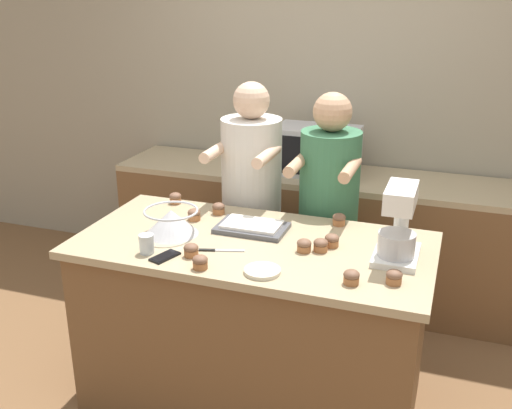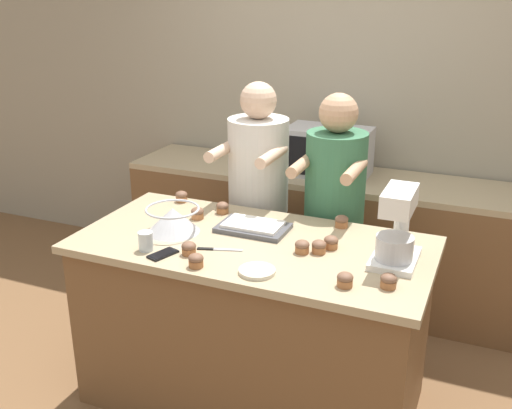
% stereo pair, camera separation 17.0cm
% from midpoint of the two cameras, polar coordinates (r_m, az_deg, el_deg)
% --- Properties ---
extents(ground_plane, '(16.00, 16.00, 0.00)m').
position_cam_midpoint_polar(ground_plane, '(3.44, -1.74, -17.80)').
color(ground_plane, brown).
extents(back_wall, '(10.00, 0.06, 2.70)m').
position_cam_midpoint_polar(back_wall, '(4.34, 5.98, 9.96)').
color(back_wall, gray).
rests_on(back_wall, ground_plane).
extents(island_counter, '(1.76, 0.87, 0.92)m').
position_cam_midpoint_polar(island_counter, '(3.17, -1.83, -11.19)').
color(island_counter, brown).
rests_on(island_counter, ground_plane).
extents(back_counter, '(2.80, 0.60, 0.90)m').
position_cam_midpoint_polar(back_counter, '(4.27, 4.42, -2.77)').
color(back_counter, brown).
rests_on(back_counter, ground_plane).
extents(person_left, '(0.37, 0.52, 1.60)m').
position_cam_midpoint_polar(person_left, '(3.63, -1.77, -0.47)').
color(person_left, '#232328').
rests_on(person_left, ground_plane).
extents(person_right, '(0.35, 0.51, 1.57)m').
position_cam_midpoint_polar(person_right, '(3.50, 5.46, -1.58)').
color(person_right, brown).
rests_on(person_right, ground_plane).
extents(stand_mixer, '(0.20, 0.30, 0.35)m').
position_cam_midpoint_polar(stand_mixer, '(2.78, 11.73, -2.14)').
color(stand_mixer, white).
rests_on(stand_mixer, island_counter).
extents(mixing_bowl, '(0.28, 0.28, 0.13)m').
position_cam_midpoint_polar(mixing_bowl, '(3.07, -9.64, -1.56)').
color(mixing_bowl, '#BCBCC1').
rests_on(mixing_bowl, island_counter).
extents(baking_tray, '(0.36, 0.23, 0.04)m').
position_cam_midpoint_polar(baking_tray, '(3.09, -1.97, -2.16)').
color(baking_tray, '#4C4C51').
rests_on(baking_tray, island_counter).
extents(microwave_oven, '(0.56, 0.34, 0.32)m').
position_cam_midpoint_polar(microwave_oven, '(4.07, 4.67, 5.14)').
color(microwave_oven, '#B7B7BC').
rests_on(microwave_oven, back_counter).
extents(cell_phone, '(0.11, 0.16, 0.01)m').
position_cam_midpoint_polar(cell_phone, '(2.83, -10.38, -4.91)').
color(cell_phone, black).
rests_on(cell_phone, island_counter).
extents(drinking_glass, '(0.07, 0.07, 0.09)m').
position_cam_midpoint_polar(drinking_glass, '(2.88, -12.05, -3.71)').
color(drinking_glass, silver).
rests_on(drinking_glass, island_counter).
extents(small_plate, '(0.16, 0.16, 0.02)m').
position_cam_midpoint_polar(small_plate, '(2.65, -1.23, -6.37)').
color(small_plate, beige).
rests_on(small_plate, island_counter).
extents(knife, '(0.22, 0.08, 0.01)m').
position_cam_midpoint_polar(knife, '(2.87, -5.29, -4.40)').
color(knife, '#BCBCC1').
rests_on(knife, island_counter).
extents(cupcake_0, '(0.07, 0.07, 0.06)m').
position_cam_midpoint_polar(cupcake_0, '(2.82, -7.93, -4.33)').
color(cupcake_0, '#9E6038').
rests_on(cupcake_0, island_counter).
extents(cupcake_1, '(0.07, 0.07, 0.06)m').
position_cam_midpoint_polar(cupcake_1, '(2.59, 11.19, -6.80)').
color(cupcake_1, '#9E6038').
rests_on(cupcake_1, island_counter).
extents(cupcake_2, '(0.07, 0.07, 0.06)m').
position_cam_midpoint_polar(cupcake_2, '(3.50, -9.07, 0.60)').
color(cupcake_2, '#9E6038').
rests_on(cupcake_2, island_counter).
extents(cupcake_3, '(0.07, 0.07, 0.06)m').
position_cam_midpoint_polar(cupcake_3, '(2.69, -7.15, -5.47)').
color(cupcake_3, '#9E6038').
rests_on(cupcake_3, island_counter).
extents(cupcake_4, '(0.07, 0.07, 0.06)m').
position_cam_midpoint_polar(cupcake_4, '(3.16, 6.40, -1.42)').
color(cupcake_4, '#9E6038').
rests_on(cupcake_4, island_counter).
extents(cupcake_5, '(0.07, 0.07, 0.06)m').
position_cam_midpoint_polar(cupcake_5, '(3.31, -5.06, -0.38)').
color(cupcake_5, '#9E6038').
rests_on(cupcake_5, island_counter).
extents(cupcake_6, '(0.07, 0.07, 0.06)m').
position_cam_midpoint_polar(cupcake_6, '(2.85, 4.51, -3.85)').
color(cupcake_6, '#9E6038').
rests_on(cupcake_6, island_counter).
extents(cupcake_7, '(0.07, 0.07, 0.06)m').
position_cam_midpoint_polar(cupcake_7, '(2.84, 2.89, -3.93)').
color(cupcake_7, '#9E6038').
rests_on(cupcake_7, island_counter).
extents(cupcake_8, '(0.07, 0.07, 0.06)m').
position_cam_midpoint_polar(cupcake_8, '(3.24, -7.41, -0.96)').
color(cupcake_8, '#9E6038').
rests_on(cupcake_8, island_counter).
extents(cupcake_9, '(0.07, 0.07, 0.06)m').
position_cam_midpoint_polar(cupcake_9, '(2.91, 5.58, -3.43)').
color(cupcake_9, '#9E6038').
rests_on(cupcake_9, island_counter).
extents(cupcake_10, '(0.07, 0.07, 0.06)m').
position_cam_midpoint_polar(cupcake_10, '(2.56, 7.20, -6.89)').
color(cupcake_10, '#9E6038').
rests_on(cupcake_10, island_counter).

